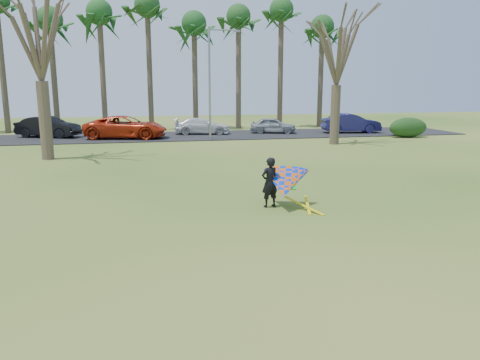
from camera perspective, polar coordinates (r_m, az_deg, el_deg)
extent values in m
plane|color=#215612|center=(12.96, 1.84, -6.51)|extent=(100.00, 100.00, 0.00)
cube|color=black|center=(37.29, -7.38, 5.34)|extent=(46.00, 7.00, 0.06)
cylinder|color=brown|center=(44.37, -26.99, 11.87)|extent=(0.48, 0.48, 10.40)
cylinder|color=#4A3D2C|center=(43.53, -21.72, 11.40)|extent=(0.48, 0.48, 9.00)
ellipsoid|color=#1E491A|center=(43.85, -22.21, 17.67)|extent=(4.84, 4.84, 3.08)
cylinder|color=brown|center=(43.07, -16.39, 12.22)|extent=(0.48, 0.48, 9.70)
ellipsoid|color=#1E4B1B|center=(43.48, -16.80, 19.01)|extent=(4.84, 4.84, 3.08)
cylinder|color=#4B392D|center=(42.99, -10.96, 12.94)|extent=(0.48, 0.48, 10.40)
ellipsoid|color=#1A4017|center=(43.48, -11.26, 20.20)|extent=(4.84, 4.84, 3.08)
cylinder|color=#453629|center=(43.25, -5.50, 12.16)|extent=(0.48, 0.48, 9.00)
ellipsoid|color=#1A491C|center=(43.56, -5.63, 18.48)|extent=(4.84, 4.84, 3.08)
cylinder|color=#4B3B2D|center=(43.89, -0.19, 12.66)|extent=(0.48, 0.48, 9.70)
ellipsoid|color=#1F4C1B|center=(44.29, -0.19, 19.33)|extent=(4.84, 4.84, 3.08)
cylinder|color=#46362A|center=(44.89, 4.95, 13.04)|extent=(0.48, 0.48, 10.40)
ellipsoid|color=#1B4D1C|center=(45.36, 5.08, 20.00)|extent=(4.84, 4.84, 3.08)
cylinder|color=#46392A|center=(46.19, 9.80, 12.01)|extent=(0.48, 0.48, 9.00)
ellipsoid|color=#174018|center=(46.48, 10.01, 17.93)|extent=(4.84, 4.84, 3.08)
cylinder|color=#4D3C2E|center=(27.49, -22.66, 6.68)|extent=(0.64, 0.64, 4.20)
cylinder|color=#4F422F|center=(32.70, 11.51, 7.79)|extent=(0.64, 0.64, 3.99)
cylinder|color=gray|center=(34.32, -3.73, 11.52)|extent=(0.16, 0.16, 8.00)
cylinder|color=gray|center=(34.68, -2.10, 17.82)|extent=(2.00, 0.10, 0.10)
cube|color=gray|center=(34.86, -0.40, 17.71)|extent=(0.40, 0.18, 0.12)
ellipsoid|color=#173714|center=(38.55, 19.81, 6.05)|extent=(3.06, 1.39, 1.53)
ellipsoid|color=#133515|center=(39.57, 19.21, 6.01)|extent=(2.24, 1.05, 1.24)
imported|color=black|center=(38.70, -22.34, 6.01)|extent=(5.07, 3.35, 1.58)
imported|color=#B8290E|center=(36.17, -13.75, 6.29)|extent=(6.47, 3.95, 1.68)
imported|color=silver|center=(38.38, -4.65, 6.59)|extent=(4.72, 2.49, 1.30)
imported|color=#8F959B|center=(39.11, 4.05, 6.67)|extent=(4.04, 2.61, 1.28)
imported|color=#1D1B51|center=(40.36, 13.37, 6.76)|extent=(4.98, 2.30, 1.58)
imported|color=black|center=(15.52, 3.63, -0.29)|extent=(0.70, 0.56, 1.67)
cone|color=#0432D7|center=(15.41, 5.49, -0.36)|extent=(2.13, 2.39, 2.02)
cube|color=#0CBF19|center=(15.38, 6.00, -0.58)|extent=(0.62, 0.60, 0.24)
cube|color=yellow|center=(15.45, 7.77, -3.56)|extent=(0.85, 1.66, 0.28)
cube|color=yellow|center=(15.70, 8.21, -3.33)|extent=(0.56, 1.76, 0.22)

